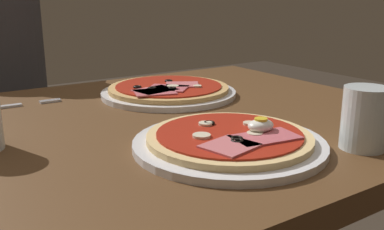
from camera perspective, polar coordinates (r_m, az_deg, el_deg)
dining_table at (r=0.89m, az=-3.51°, el=-8.23°), size 1.01×0.83×0.73m
pizza_foreground at (r=0.68m, az=4.71°, el=-3.38°), size 0.30×0.30×0.05m
pizza_across_left at (r=1.03m, az=-3.05°, el=3.16°), size 0.31×0.31×0.03m
water_glass_far at (r=0.72m, az=21.42°, el=-0.91°), size 0.07×0.07×0.10m
fork at (r=1.00m, az=-21.72°, el=1.19°), size 0.16×0.02×0.00m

